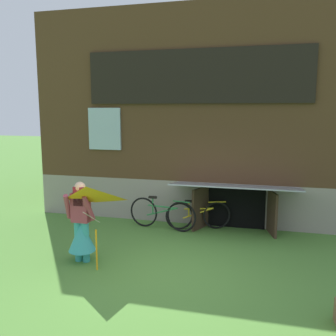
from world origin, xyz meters
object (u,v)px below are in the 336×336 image
at_px(person, 81,228).
at_px(kite, 87,210).
at_px(bicycle_green, 162,214).
at_px(bicycle_yellow, 198,215).

relative_size(person, kite, 1.08).
bearing_deg(person, bicycle_green, 56.76).
relative_size(person, bicycle_yellow, 1.02).
bearing_deg(bicycle_green, kite, -91.64).
bearing_deg(person, bicycle_yellow, 43.70).
bearing_deg(bicycle_yellow, bicycle_green, 175.91).
height_order(kite, bicycle_green, kite).
xyz_separation_m(person, kite, (0.43, -0.58, 0.56)).
height_order(bicycle_yellow, bicycle_green, bicycle_green).
xyz_separation_m(bicycle_yellow, bicycle_green, (-0.86, -0.22, 0.03)).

